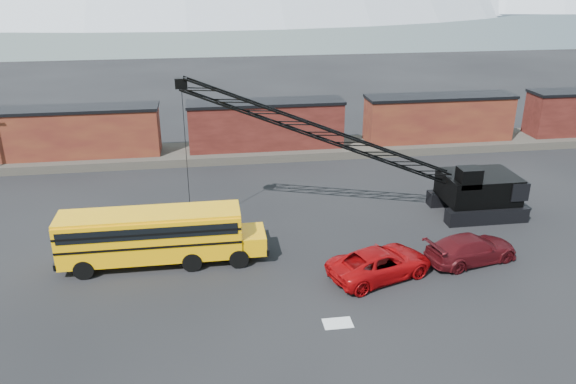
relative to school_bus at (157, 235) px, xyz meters
name	(u,v)px	position (x,y,z in m)	size (l,w,h in m)	color
ground	(312,281)	(8.25, -3.20, -1.79)	(160.00, 160.00, 0.00)	black
gravel_berm	(266,151)	(8.25, 18.80, -1.44)	(120.00, 5.00, 0.70)	#4B463D
boxcar_west_near	(78,132)	(-7.75, 18.80, 0.97)	(13.70, 3.10, 4.17)	#491615
boxcar_mid	(266,125)	(8.25, 18.80, 0.97)	(13.70, 3.10, 4.17)	#581E18
boxcar_east_near	(439,118)	(24.25, 18.80, 0.97)	(13.70, 3.10, 4.17)	#491615
snow_patch	(338,323)	(8.75, -7.20, -1.78)	(1.40, 0.90, 0.02)	silver
school_bus	(157,235)	(0.00, 0.00, 0.00)	(11.65, 2.65, 3.19)	#EDA204
red_pickup	(380,263)	(12.01, -3.27, -0.97)	(2.72, 5.90, 1.64)	#9C070A
maroon_suv	(471,249)	(17.68, -2.39, -0.99)	(2.25, 5.54, 1.61)	#450C10
crawler_crane	(362,147)	(12.80, 4.16, 3.24)	(22.57, 4.20, 9.97)	black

